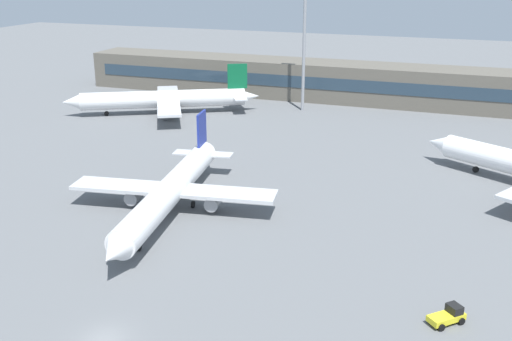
% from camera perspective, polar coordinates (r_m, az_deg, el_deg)
% --- Properties ---
extents(ground_plane, '(400.00, 400.00, 0.00)m').
position_cam_1_polar(ground_plane, '(90.02, -0.05, -1.80)').
color(ground_plane, slate).
extents(terminal_building, '(134.70, 12.13, 9.00)m').
position_cam_1_polar(terminal_building, '(148.65, 8.55, 8.27)').
color(terminal_building, '#5B564C').
rests_on(terminal_building, ground_plane).
extents(airplane_near, '(28.73, 40.84, 10.12)m').
position_cam_1_polar(airplane_near, '(81.65, -8.14, -1.94)').
color(airplane_near, white).
rests_on(airplane_near, ground_plane).
extents(airplane_far, '(39.36, 28.58, 10.69)m').
position_cam_1_polar(airplane_far, '(135.78, -8.84, 6.67)').
color(airplane_far, silver).
rests_on(airplane_far, ground_plane).
extents(baggage_tug_yellow, '(3.61, 3.60, 1.75)m').
position_cam_1_polar(baggage_tug_yellow, '(61.00, 17.74, -12.93)').
color(baggage_tug_yellow, yellow).
rests_on(baggage_tug_yellow, ground_plane).
extents(floodlight_tower_west, '(3.20, 0.80, 30.65)m').
position_cam_1_polar(floodlight_tower_west, '(135.43, 4.60, 12.89)').
color(floodlight_tower_west, gray).
rests_on(floodlight_tower_west, ground_plane).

